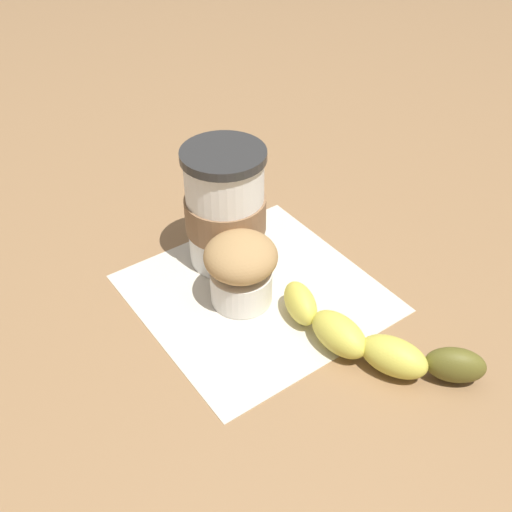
% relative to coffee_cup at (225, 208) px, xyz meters
% --- Properties ---
extents(ground_plane, '(3.00, 3.00, 0.00)m').
position_rel_coffee_cup_xyz_m(ground_plane, '(0.07, -0.03, -0.07)').
color(ground_plane, '#936D47').
extents(paper_napkin, '(0.31, 0.31, 0.00)m').
position_rel_coffee_cup_xyz_m(paper_napkin, '(0.07, -0.03, -0.07)').
color(paper_napkin, beige).
rests_on(paper_napkin, ground_plane).
extents(coffee_cup, '(0.09, 0.09, 0.14)m').
position_rel_coffee_cup_xyz_m(coffee_cup, '(0.00, 0.00, 0.00)').
color(coffee_cup, white).
rests_on(coffee_cup, paper_napkin).
extents(muffin, '(0.08, 0.08, 0.08)m').
position_rel_coffee_cup_xyz_m(muffin, '(0.06, -0.05, -0.03)').
color(muffin, white).
rests_on(muffin, paper_napkin).
extents(banana, '(0.23, 0.09, 0.04)m').
position_rel_coffee_cup_xyz_m(banana, '(0.21, -0.03, -0.05)').
color(banana, '#D6CC4C').
rests_on(banana, paper_napkin).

